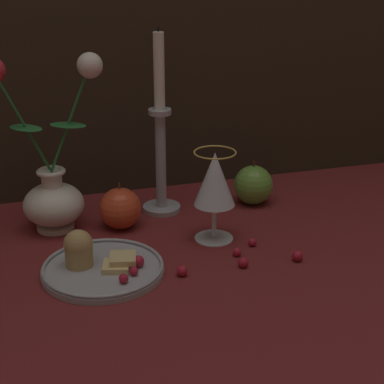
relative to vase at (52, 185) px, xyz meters
The scene contains 12 objects.
ground_plane 0.24m from the vase, 30.40° to the right, with size 2.40×2.40×0.00m, color maroon.
vase is the anchor object (origin of this frame).
plate_with_pastries 0.22m from the vase, 75.04° to the right, with size 0.21×0.21×0.07m.
wine_glass 0.31m from the vase, 24.89° to the right, with size 0.08×0.08×0.17m.
candlestick 0.22m from the vase, ahead, with size 0.08×0.08×0.37m.
apple_beside_vase 0.41m from the vase, ahead, with size 0.08×0.08×0.09m.
apple_near_glass 0.13m from the vase, 14.60° to the right, with size 0.08×0.08×0.09m.
berry_near_plate 0.39m from the vase, 28.05° to the right, with size 0.01×0.01×0.01m, color #AD192D.
berry_front_center 0.47m from the vase, 33.14° to the right, with size 0.02×0.02×0.02m, color #AD192D.
berry_by_glass_stem 0.39m from the vase, 40.51° to the right, with size 0.02×0.02×0.02m, color #AD192D.
berry_under_candlestick 0.37m from the vase, 35.06° to the right, with size 0.02×0.02×0.02m, color #AD192D.
berry_far_right 0.32m from the vase, 53.54° to the right, with size 0.02×0.02×0.02m, color #AD192D.
Camera 1 is at (-0.26, -1.03, 0.53)m, focal length 60.00 mm.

